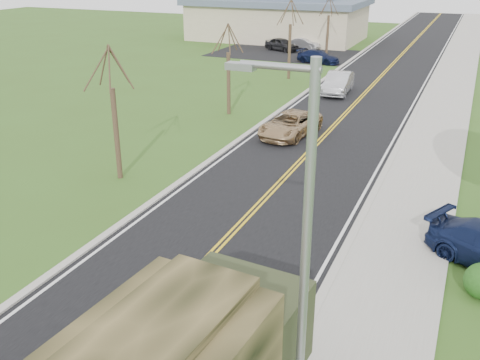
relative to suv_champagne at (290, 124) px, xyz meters
The scene contains 16 objects.
ground 19.32m from the suv_champagne, 84.51° to the right, with size 160.00×160.00×0.00m, color #35551C.
road 20.87m from the suv_champagne, 84.92° to the left, with size 8.00×120.00×0.01m, color black.
curb_right 21.64m from the suv_champagne, 73.90° to the left, with size 0.30×120.00×0.12m, color #9E998E.
sidewalk_right 22.19m from the suv_champagne, 69.55° to the left, with size 3.20×120.00×0.10m, color #9E998E.
curb_left 20.92m from the suv_champagne, 96.32° to the left, with size 0.30×120.00×0.10m, color #9E998E.
street_light 21.18m from the suv_champagne, 71.11° to the right, with size 1.65×0.22×8.00m.
bare_tree_a 10.74m from the suv_champagne, 119.21° to the right, with size 1.93×2.26×6.08m.
bare_tree_b 6.13m from the suv_champagne, 151.66° to the left, with size 1.83×2.14×5.73m.
bare_tree_c 15.79m from the suv_champagne, 109.23° to the left, with size 2.04×2.39×6.42m.
bare_tree_d 27.34m from the suv_champagne, 100.89° to the left, with size 1.88×2.20×5.91m.
commercial_building 39.43m from the suv_champagne, 111.04° to the left, with size 25.50×21.50×5.65m.
suv_champagne is the anchor object (origin of this frame).
sedan_silver 11.25m from the suv_champagne, 90.26° to the left, with size 1.66×4.77×1.57m, color #BBBBC1.
lot_car_dark 30.20m from the suv_champagne, 110.50° to the left, with size 1.65×4.09×1.39m, color black.
lot_car_silver 31.96m from the suv_champagne, 105.82° to the left, with size 1.23×3.54×1.17m, color #B4B4B9.
lot_car_navy 23.30m from the suv_champagne, 102.08° to the left, with size 1.71×4.20×1.22m, color #0E1534.
Camera 1 is at (7.32, -8.76, 9.44)m, focal length 40.00 mm.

